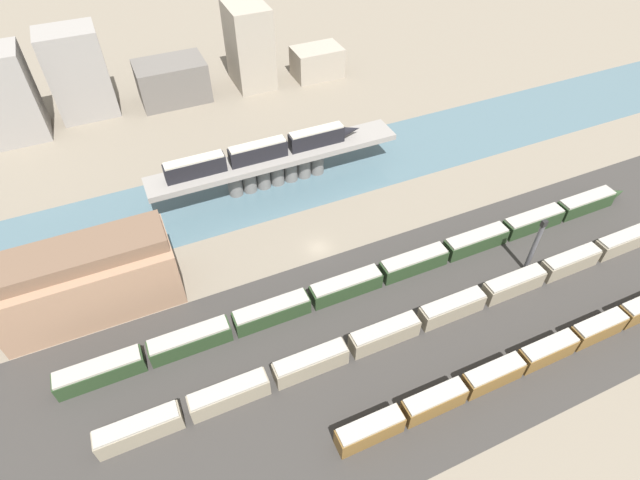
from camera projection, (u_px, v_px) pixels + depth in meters
ground_plane at (318, 248)px, 96.03m from camera, size 400.00×400.00×0.00m
railbed_yard at (378, 345)px, 80.43m from camera, size 280.00×42.00×0.01m
river_water at (278, 182)px, 110.49m from camera, size 320.00×22.19×0.01m
bridge at (276, 164)px, 106.95m from camera, size 54.70×7.17×7.29m
train_on_bridge at (264, 150)px, 103.33m from camera, size 42.93×2.63×3.89m
train_yard_near at (526, 361)px, 76.15m from camera, size 64.92×2.75×3.92m
train_yard_mid at (426, 318)px, 81.87m from camera, size 105.71×2.80×3.82m
train_yard_far at (389, 271)px, 89.37m from camera, size 113.67×3.12×3.56m
warehouse_building at (87, 280)px, 81.71m from camera, size 28.40×11.57×13.67m
signal_tower at (535, 246)px, 87.82m from camera, size 1.00×0.80×12.09m
city_block_far_left at (2, 97)px, 116.10m from camera, size 14.35×11.25×21.54m
city_block_left at (78, 73)px, 124.08m from camera, size 13.86×10.66×21.83m
city_block_center at (172, 81)px, 133.02m from camera, size 17.98×11.81×10.54m
city_block_right at (249, 46)px, 135.77m from camera, size 10.33×13.84×21.72m
city_block_far_right at (317, 62)px, 143.61m from camera, size 13.76×9.04×8.30m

